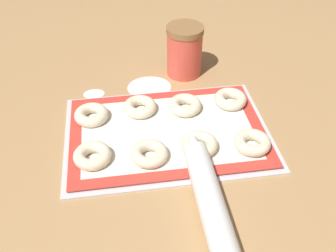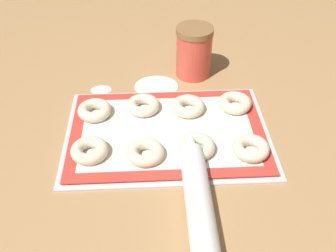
# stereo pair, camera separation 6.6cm
# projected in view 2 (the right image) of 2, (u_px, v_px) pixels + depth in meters

# --- Properties ---
(ground_plane) EXTENTS (2.80, 2.80, 0.00)m
(ground_plane) POSITION_uv_depth(u_px,v_px,m) (167.00, 134.00, 0.90)
(ground_plane) COLOR #A87F51
(baking_tray) EXTENTS (0.47, 0.32, 0.01)m
(baking_tray) POSITION_uv_depth(u_px,v_px,m) (168.00, 133.00, 0.90)
(baking_tray) COLOR silver
(baking_tray) RESTS_ON ground_plane
(baking_mat) EXTENTS (0.44, 0.30, 0.00)m
(baking_mat) POSITION_uv_depth(u_px,v_px,m) (168.00, 131.00, 0.90)
(baking_mat) COLOR red
(baking_mat) RESTS_ON baking_tray
(bagel_front_far_left) EXTENTS (0.08, 0.08, 0.03)m
(bagel_front_far_left) POSITION_uv_depth(u_px,v_px,m) (90.00, 150.00, 0.83)
(bagel_front_far_left) COLOR beige
(bagel_front_far_left) RESTS_ON baking_mat
(bagel_front_mid_left) EXTENTS (0.08, 0.08, 0.03)m
(bagel_front_mid_left) POSITION_uv_depth(u_px,v_px,m) (145.00, 152.00, 0.82)
(bagel_front_mid_left) COLOR beige
(bagel_front_mid_left) RESTS_ON baking_mat
(bagel_front_mid_right) EXTENTS (0.08, 0.08, 0.03)m
(bagel_front_mid_right) POSITION_uv_depth(u_px,v_px,m) (197.00, 147.00, 0.84)
(bagel_front_mid_right) COLOR beige
(bagel_front_mid_right) RESTS_ON baking_mat
(bagel_front_far_right) EXTENTS (0.08, 0.08, 0.03)m
(bagel_front_far_right) POSITION_uv_depth(u_px,v_px,m) (251.00, 148.00, 0.83)
(bagel_front_far_right) COLOR beige
(bagel_front_far_right) RESTS_ON baking_mat
(bagel_back_far_left) EXTENTS (0.08, 0.08, 0.03)m
(bagel_back_far_left) POSITION_uv_depth(u_px,v_px,m) (95.00, 110.00, 0.93)
(bagel_back_far_left) COLOR beige
(bagel_back_far_left) RESTS_ON baking_mat
(bagel_back_mid_left) EXTENTS (0.08, 0.08, 0.03)m
(bagel_back_mid_left) POSITION_uv_depth(u_px,v_px,m) (143.00, 105.00, 0.95)
(bagel_back_mid_left) COLOR beige
(bagel_back_mid_left) RESTS_ON baking_mat
(bagel_back_mid_right) EXTENTS (0.08, 0.08, 0.03)m
(bagel_back_mid_right) POSITION_uv_depth(u_px,v_px,m) (188.00, 106.00, 0.94)
(bagel_back_mid_right) COLOR beige
(bagel_back_mid_right) RESTS_ON baking_mat
(bagel_back_far_right) EXTENTS (0.08, 0.08, 0.03)m
(bagel_back_far_right) POSITION_uv_depth(u_px,v_px,m) (235.00, 103.00, 0.95)
(bagel_back_far_right) COLOR beige
(bagel_back_far_right) RESTS_ON baking_mat
(flour_canister) EXTENTS (0.10, 0.10, 0.14)m
(flour_canister) POSITION_uv_depth(u_px,v_px,m) (194.00, 52.00, 1.05)
(flour_canister) COLOR #DB4C3D
(flour_canister) RESTS_ON ground_plane
(rolling_pin) EXTENTS (0.05, 0.42, 0.05)m
(rolling_pin) POSITION_uv_depth(u_px,v_px,m) (200.00, 215.00, 0.70)
(rolling_pin) COLOR silver
(rolling_pin) RESTS_ON ground_plane
(flour_patch_near) EXTENTS (0.05, 0.04, 0.00)m
(flour_patch_near) POSITION_uv_depth(u_px,v_px,m) (101.00, 89.00, 1.04)
(flour_patch_near) COLOR white
(flour_patch_near) RESTS_ON ground_plane
(flour_patch_far) EXTENTS (0.12, 0.10, 0.00)m
(flour_patch_far) POSITION_uv_depth(u_px,v_px,m) (156.00, 86.00, 1.05)
(flour_patch_far) COLOR white
(flour_patch_far) RESTS_ON ground_plane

